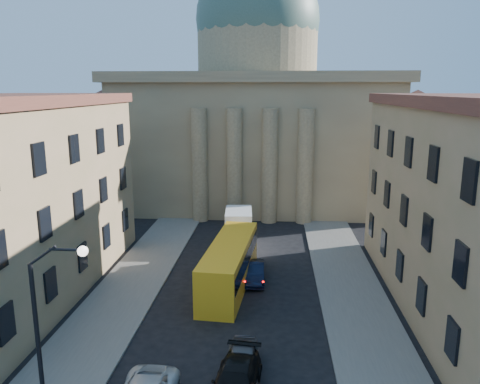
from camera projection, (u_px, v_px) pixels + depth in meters
The scene contains 10 objects.
sidewalk_left at pixel (104, 321), 30.90m from camera, with size 5.00×60.00×0.15m, color #5F5C56.
sidewalk_right at pixel (365, 331), 29.66m from camera, with size 5.00×60.00×0.15m, color #5F5C56.
church at pixel (257, 113), 64.22m from camera, with size 68.02×28.76×36.60m.
building_left at pixel (3, 197), 33.83m from camera, with size 11.60×26.60×14.70m.
street_lamp at pixel (48, 324), 19.93m from camera, with size 2.62×0.44×8.83m.
car_right_mid at pixel (236, 382), 23.30m from camera, with size 2.21×5.43×1.58m, color black.
car_right_far at pixel (242, 361), 25.16m from camera, with size 1.78×4.43×1.51m, color #4C4C51.
car_right_distant at pixel (254, 272), 37.38m from camera, with size 1.58×4.53×1.49m, color black.
city_bus at pixel (230, 263), 36.43m from camera, with size 3.77×12.33×3.42m.
box_truck at pixel (239, 231), 45.13m from camera, with size 2.89×6.51×3.50m.
Camera 1 is at (2.57, -9.58, 15.08)m, focal length 35.00 mm.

